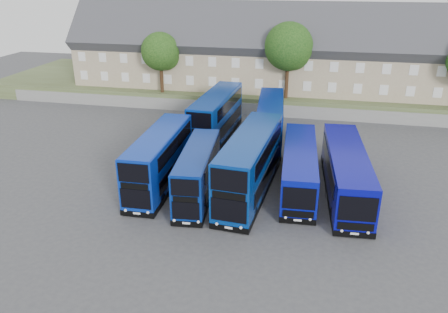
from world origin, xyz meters
The scene contains 13 objects.
ground centered at (0.00, 0.00, 0.00)m, with size 120.00×120.00×0.00m, color #414146.
retaining_wall centered at (0.00, 24.00, 0.75)m, with size 70.00×0.40×1.50m, color slate.
earth_bank centered at (0.00, 34.00, 1.00)m, with size 80.00×20.00×2.00m, color #4C5731.
terrace_row centered at (0.00, 30.00, 6.60)m, with size 54.00×10.40×11.20m.
dd_front_left centered at (-6.48, 3.17, 2.19)m, with size 2.86×11.27×4.45m.
dd_front_mid centered at (-2.92, 1.93, 1.91)m, with size 3.16×9.96×3.89m.
dd_front_right centered at (1.01, 3.22, 2.41)m, with size 3.76×12.50×4.90m.
dd_rear_left centered at (-4.43, 15.04, 2.34)m, with size 3.36×12.11×4.76m.
dd_rear_right centered at (1.22, 15.24, 2.15)m, with size 3.46×11.18×4.37m.
coach_east_a centered at (4.76, 5.25, 1.66)m, with size 3.22×12.53×3.39m.
coach_east_b centered at (8.43, 4.77, 1.79)m, with size 3.69×13.47×3.64m.
tree_west centered at (-13.85, 25.10, 7.05)m, with size 4.80×4.80×7.65m.
tree_mid centered at (2.15, 25.60, 8.07)m, with size 5.76×5.76×9.18m.
Camera 1 is at (5.56, -27.81, 16.41)m, focal length 35.00 mm.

